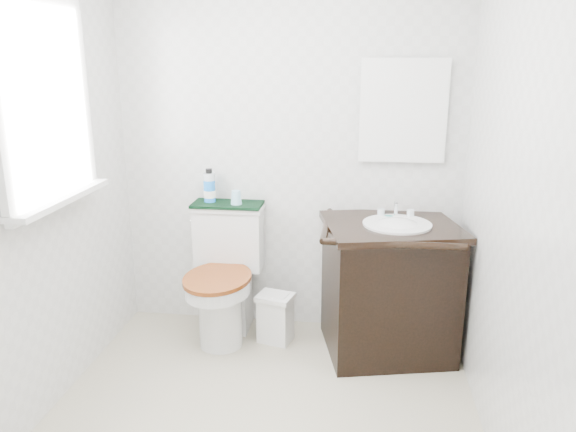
% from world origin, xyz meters
% --- Properties ---
extents(floor, '(2.40, 2.40, 0.00)m').
position_xyz_m(floor, '(0.00, 0.00, 0.00)').
color(floor, '#AEA88C').
rests_on(floor, ground).
extents(wall_back, '(2.40, 0.00, 2.40)m').
position_xyz_m(wall_back, '(0.00, 1.20, 1.20)').
color(wall_back, silver).
rests_on(wall_back, ground).
extents(wall_front, '(2.40, 0.00, 2.40)m').
position_xyz_m(wall_front, '(0.00, -1.20, 1.20)').
color(wall_front, silver).
rests_on(wall_front, ground).
extents(wall_left, '(0.00, 2.40, 2.40)m').
position_xyz_m(wall_left, '(-1.10, 0.00, 1.20)').
color(wall_left, silver).
rests_on(wall_left, ground).
extents(wall_right, '(0.00, 2.40, 2.40)m').
position_xyz_m(wall_right, '(1.10, 0.00, 1.20)').
color(wall_right, silver).
rests_on(wall_right, ground).
extents(window, '(0.02, 0.70, 0.90)m').
position_xyz_m(window, '(-1.07, 0.25, 1.55)').
color(window, white).
rests_on(window, wall_left).
extents(mirror, '(0.50, 0.02, 0.60)m').
position_xyz_m(mirror, '(0.70, 1.18, 1.45)').
color(mirror, silver).
rests_on(mirror, wall_back).
extents(toilet, '(0.46, 0.65, 0.84)m').
position_xyz_m(toilet, '(-0.38, 0.97, 0.37)').
color(toilet, silver).
rests_on(toilet, floor).
extents(vanity, '(0.89, 0.81, 0.92)m').
position_xyz_m(vanity, '(0.65, 0.90, 0.43)').
color(vanity, black).
rests_on(vanity, floor).
extents(trash_bin, '(0.26, 0.23, 0.32)m').
position_xyz_m(trash_bin, '(-0.05, 0.91, 0.16)').
color(trash_bin, white).
rests_on(trash_bin, floor).
extents(towel, '(0.45, 0.22, 0.02)m').
position_xyz_m(towel, '(-0.38, 1.09, 0.85)').
color(towel, black).
rests_on(towel, toilet).
extents(mouthwash_bottle, '(0.08, 0.08, 0.22)m').
position_xyz_m(mouthwash_bottle, '(-0.50, 1.11, 0.96)').
color(mouthwash_bottle, blue).
rests_on(mouthwash_bottle, towel).
extents(cup, '(0.07, 0.07, 0.09)m').
position_xyz_m(cup, '(-0.32, 1.07, 0.91)').
color(cup, '#94D5F2').
rests_on(cup, towel).
extents(soap_bar, '(0.07, 0.04, 0.02)m').
position_xyz_m(soap_bar, '(0.64, 1.02, 0.83)').
color(soap_bar, '#18736A').
rests_on(soap_bar, vanity).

